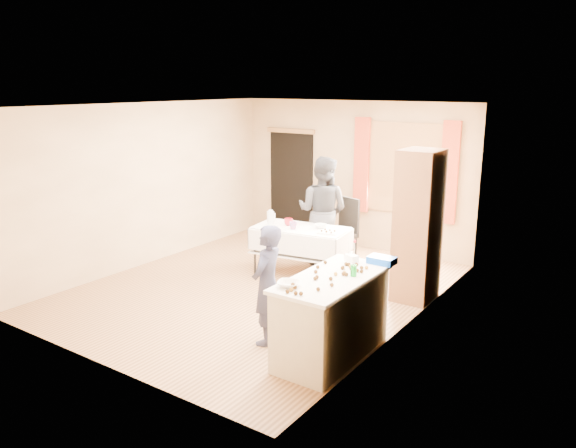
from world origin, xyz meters
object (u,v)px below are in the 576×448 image
Objects in this scene: chair at (341,244)px; woman at (322,211)px; cabinet at (418,226)px; girl at (267,285)px; party_table at (301,246)px; counter at (332,317)px.

woman reaches higher than chair.
girl is (-0.87, -2.23, -0.34)m from cabinet.
girl is (0.98, -2.18, 0.24)m from party_table.
cabinet is at bearing 148.31° from girl.
woman is at bearing 82.01° from party_table.
woman is (-1.75, 2.71, 0.43)m from counter.
cabinet is 1.49× the size of girl.
cabinet is 1.16× the size of woman.
counter is at bearing 88.64° from girl.
woman reaches higher than party_table.
girl is 0.78× the size of woman.
counter is 3.29m from chair.
cabinet reaches higher than party_table.
party_table is 0.88× the size of woman.
party_table is 1.44× the size of chair.
party_table is at bearing 81.70° from woman.
cabinet is at bearing -7.22° from party_table.
counter is at bearing -92.72° from cabinet.
girl is at bearing -111.25° from cabinet.
cabinet is 1.94m from party_table.
girl is at bearing -74.35° from party_table.
chair is at bearing 66.40° from party_table.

